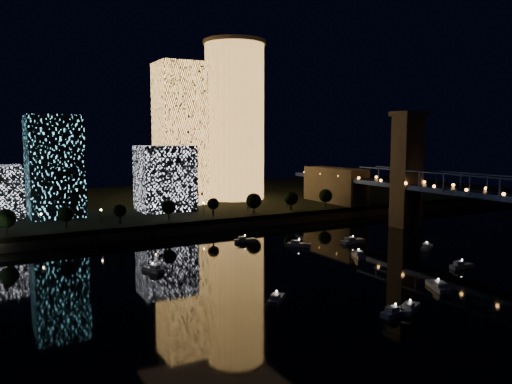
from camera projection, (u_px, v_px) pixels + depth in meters
ground at (369, 273)px, 144.18m from camera, size 520.00×520.00×0.00m
far_bank at (178, 202)px, 283.17m from camera, size 420.00×160.00×5.00m
seawall at (240, 224)px, 215.38m from camera, size 420.00×6.00×3.00m
tower_cylindrical at (235, 121)px, 272.78m from camera, size 34.00×34.00×85.54m
tower_rectangular at (180, 134)px, 253.07m from camera, size 22.34×22.34×71.09m
midrise_blocks at (54, 177)px, 213.49m from camera, size 116.71×33.74×43.36m
truss_bridge at (503, 202)px, 176.76m from camera, size 13.00×266.00×50.00m
motorboats at (348, 263)px, 152.33m from camera, size 99.63×88.52×2.78m
esplanade_trees at (173, 207)px, 206.03m from camera, size 166.54×6.99×9.00m
street_lamps at (155, 209)px, 208.69m from camera, size 132.70×0.70×5.65m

